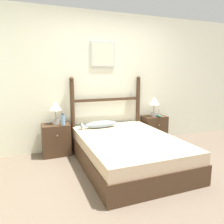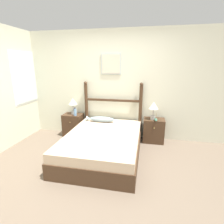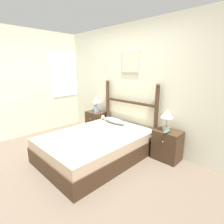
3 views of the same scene
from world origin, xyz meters
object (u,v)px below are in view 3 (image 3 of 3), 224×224
Objects in this scene: nightstand_right at (167,145)px; nightstand_left at (96,122)px; table_lamp_left at (96,101)px; model_boat at (167,131)px; bottle at (95,109)px; fish_pillow at (113,120)px; bed at (97,146)px; table_lamp_right at (167,115)px.

nightstand_left is at bearing 180.00° from nightstand_right.
model_boat is at bearing -3.88° from table_lamp_left.
bottle is 0.32× the size of fish_pillow.
nightstand_right is 1.92m from bottle.
nightstand_left is 2.73× the size of model_boat.
nightstand_right reaches higher than bed.
fish_pillow is at bearing -173.70° from nightstand_right.
table_lamp_left is (-1.99, 0.03, 0.57)m from nightstand_right.
table_lamp_left reaches higher than model_boat.
nightstand_left is 0.83× the size of fish_pillow.
table_lamp_left is at bearing 167.71° from fish_pillow.
fish_pillow is at bearing -178.76° from model_boat.
nightstand_right is at bearing 3.17° from bottle.
table_lamp_right reaches higher than bottle.
fish_pillow is at bearing -12.29° from table_lamp_left.
bed is 4.95× the size of table_lamp_left.
table_lamp_right is (1.95, -0.05, 0.00)m from table_lamp_left.
table_lamp_right is at bearing -1.58° from table_lamp_left.
bottle reaches higher than nightstand_left.
nightstand_left is 1.00× the size of nightstand_right.
table_lamp_left is 2.04m from model_boat.
fish_pillow reaches higher than nightstand_right.
nightstand_right is at bearing 6.30° from fish_pillow.
bed is 4.95× the size of table_lamp_right.
table_lamp_right is at bearing 2.44° from bottle.
fish_pillow is (-1.20, -0.11, -0.33)m from table_lamp_right.
bottle is (-0.88, 0.74, 0.43)m from bed.
fish_pillow is (-1.23, -0.14, 0.24)m from nightstand_right.
bed is 1.23m from bottle.
fish_pillow is (-0.23, 0.70, 0.29)m from bed.
nightstand_right is at bearing 40.03° from bed.
table_lamp_right is (0.96, 0.81, 0.62)m from bed.
table_lamp_right reaches higher than nightstand_left.
fish_pillow is at bearing -2.80° from bottle.
nightstand_right is at bearing 0.00° from nightstand_left.
model_boat is (0.03, -0.11, 0.30)m from nightstand_right.
nightstand_left is 1.38× the size of table_lamp_left.
nightstand_left is 2.04m from table_lamp_right.
table_lamp_right is at bearing 40.17° from bed.
table_lamp_right is 1.86m from bottle.
bottle is at bearing -42.31° from nightstand_left.
table_lamp_left is (-0.99, 0.87, 0.62)m from bed.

